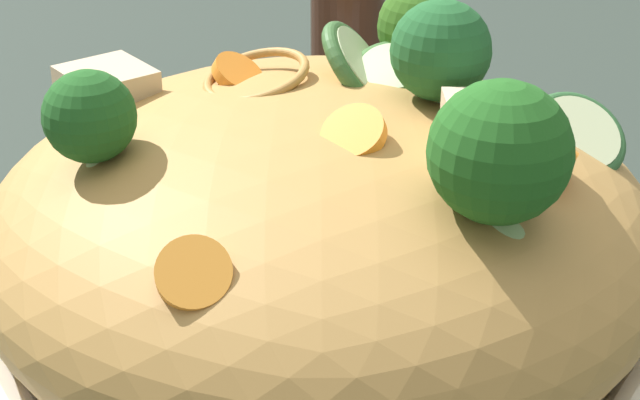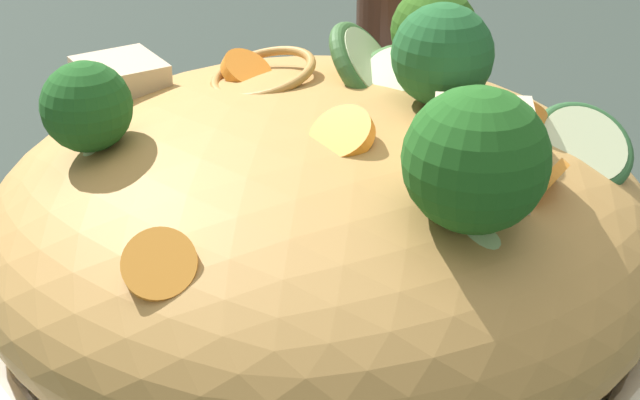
{
  "view_description": "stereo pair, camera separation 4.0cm",
  "coord_description": "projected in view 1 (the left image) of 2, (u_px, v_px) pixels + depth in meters",
  "views": [
    {
      "loc": [
        0.11,
        -0.34,
        0.28
      ],
      "look_at": [
        0.0,
        0.0,
        0.09
      ],
      "focal_mm": 53.06,
      "sensor_mm": 36.0,
      "label": 1
    },
    {
      "loc": [
        0.15,
        -0.33,
        0.28
      ],
      "look_at": [
        0.0,
        0.0,
        0.09
      ],
      "focal_mm": 53.06,
      "sensor_mm": 36.0,
      "label": 2
    }
  ],
  "objects": [
    {
      "name": "broccoli_florets",
      "position": [
        404.0,
        95.0,
        0.35
      ],
      "size": [
        0.2,
        0.17,
        0.07
      ],
      "color": "#9CBC7B",
      "rests_on": "serving_bowl"
    },
    {
      "name": "chicken_chunks",
      "position": [
        320.0,
        120.0,
        0.37
      ],
      "size": [
        0.22,
        0.07,
        0.04
      ],
      "color": "#CDB18F",
      "rests_on": "serving_bowl"
    },
    {
      "name": "serving_bowl",
      "position": [
        320.0,
        320.0,
        0.43
      ],
      "size": [
        0.34,
        0.34,
        0.06
      ],
      "color": "white",
      "rests_on": "ground_plane"
    },
    {
      "name": "soy_sauce_bottle",
      "position": [
        347.0,
        53.0,
        0.67
      ],
      "size": [
        0.05,
        0.05,
        0.15
      ],
      "color": "#381E14",
      "rests_on": "ground_plane"
    },
    {
      "name": "ground_plane",
      "position": [
        320.0,
        374.0,
        0.44
      ],
      "size": [
        3.0,
        3.0,
        0.0
      ],
      "primitive_type": "plane",
      "color": "#2B342E"
    },
    {
      "name": "zucchini_slices",
      "position": [
        431.0,
        88.0,
        0.4
      ],
      "size": [
        0.14,
        0.06,
        0.05
      ],
      "color": "beige",
      "rests_on": "serving_bowl"
    },
    {
      "name": "noodle_heap",
      "position": [
        320.0,
        224.0,
        0.41
      ],
      "size": [
        0.29,
        0.29,
        0.13
      ],
      "color": "#B38344",
      "rests_on": "serving_bowl"
    },
    {
      "name": "carrot_coins",
      "position": [
        376.0,
        148.0,
        0.36
      ],
      "size": [
        0.16,
        0.17,
        0.04
      ],
      "color": "orange",
      "rests_on": "serving_bowl"
    }
  ]
}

